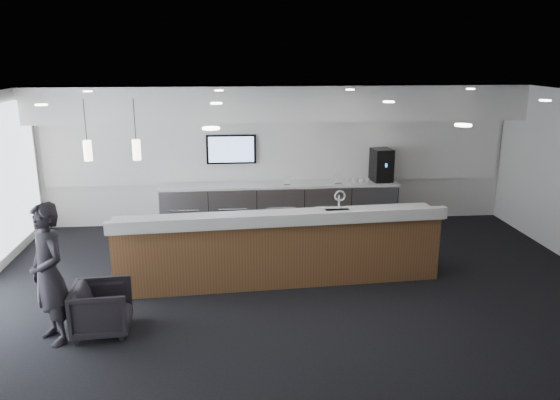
{
  "coord_description": "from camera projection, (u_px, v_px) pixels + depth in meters",
  "views": [
    {
      "loc": [
        -1.04,
        -7.54,
        3.65
      ],
      "look_at": [
        -0.21,
        1.3,
        1.23
      ],
      "focal_mm": 35.0,
      "sensor_mm": 36.0,
      "label": 1
    }
  ],
  "objects": [
    {
      "name": "ground",
      "position": [
        302.0,
        300.0,
        8.3
      ],
      "size": [
        10.0,
        10.0,
        0.0
      ],
      "primitive_type": "plane",
      "color": "black",
      "rests_on": "ground"
    },
    {
      "name": "ceiling",
      "position": [
        304.0,
        100.0,
        7.5
      ],
      "size": [
        10.0,
        8.0,
        0.02
      ],
      "primitive_type": "cube",
      "color": "black",
      "rests_on": "back_wall"
    },
    {
      "name": "back_wall",
      "position": [
        278.0,
        155.0,
        11.74
      ],
      "size": [
        10.0,
        0.02,
        3.0
      ],
      "primitive_type": "cube",
      "color": "silver",
      "rests_on": "ground"
    },
    {
      "name": "soffit_bulkhead",
      "position": [
        280.0,
        103.0,
        11.01
      ],
      "size": [
        10.0,
        0.9,
        0.7
      ],
      "primitive_type": "cube",
      "color": "white",
      "rests_on": "back_wall"
    },
    {
      "name": "alcove_panel",
      "position": [
        278.0,
        150.0,
        11.69
      ],
      "size": [
        9.8,
        0.06,
        1.4
      ],
      "primitive_type": "cube",
      "color": "white",
      "rests_on": "back_wall"
    },
    {
      "name": "back_credenza",
      "position": [
        279.0,
        205.0,
        11.67
      ],
      "size": [
        5.06,
        0.66,
        0.95
      ],
      "color": "gray",
      "rests_on": "ground"
    },
    {
      "name": "wall_tv",
      "position": [
        231.0,
        149.0,
        11.52
      ],
      "size": [
        1.05,
        0.08,
        0.62
      ],
      "color": "black",
      "rests_on": "back_wall"
    },
    {
      "name": "pendant_left",
      "position": [
        139.0,
        147.0,
        8.26
      ],
      "size": [
        0.12,
        0.12,
        0.3
      ],
      "primitive_type": "cylinder",
      "color": "#FFEEC6",
      "rests_on": "ceiling"
    },
    {
      "name": "pendant_right",
      "position": [
        92.0,
        148.0,
        8.19
      ],
      "size": [
        0.12,
        0.12,
        0.3
      ],
      "primitive_type": "cylinder",
      "color": "#FFEEC6",
      "rests_on": "ceiling"
    },
    {
      "name": "ceiling_can_lights",
      "position": [
        304.0,
        102.0,
        7.51
      ],
      "size": [
        7.0,
        5.0,
        0.02
      ],
      "primitive_type": null,
      "color": "white",
      "rests_on": "ceiling"
    },
    {
      "name": "service_counter",
      "position": [
        279.0,
        248.0,
        8.84
      ],
      "size": [
        5.31,
        1.19,
        1.49
      ],
      "rotation": [
        0.0,
        0.0,
        0.06
      ],
      "color": "brown",
      "rests_on": "ground"
    },
    {
      "name": "coffee_machine",
      "position": [
        381.0,
        165.0,
        11.67
      ],
      "size": [
        0.45,
        0.55,
        0.7
      ],
      "rotation": [
        0.0,
        0.0,
        0.13
      ],
      "color": "black",
      "rests_on": "back_credenza"
    },
    {
      "name": "info_sign_left",
      "position": [
        287.0,
        180.0,
        11.4
      ],
      "size": [
        0.15,
        0.03,
        0.21
      ],
      "primitive_type": "cube",
      "rotation": [
        0.0,
        0.0,
        -0.06
      ],
      "color": "silver",
      "rests_on": "back_credenza"
    },
    {
      "name": "info_sign_right",
      "position": [
        339.0,
        178.0,
        11.52
      ],
      "size": [
        0.17,
        0.02,
        0.23
      ],
      "primitive_type": "cube",
      "rotation": [
        0.0,
        0.0,
        -0.01
      ],
      "color": "silver",
      "rests_on": "back_credenza"
    },
    {
      "name": "armchair",
      "position": [
        102.0,
        309.0,
        7.26
      ],
      "size": [
        0.8,
        0.78,
        0.68
      ],
      "primitive_type": "imported",
      "rotation": [
        0.0,
        0.0,
        1.64
      ],
      "color": "black",
      "rests_on": "ground"
    },
    {
      "name": "lounge_guest",
      "position": [
        49.0,
        274.0,
        6.9
      ],
      "size": [
        0.78,
        0.8,
        1.85
      ],
      "primitive_type": "imported",
      "rotation": [
        0.0,
        0.0,
        -0.86
      ],
      "color": "black",
      "rests_on": "ground"
    },
    {
      "name": "cup_0",
      "position": [
        367.0,
        180.0,
        11.63
      ],
      "size": [
        0.09,
        0.09,
        0.08
      ],
      "primitive_type": "imported",
      "color": "white",
      "rests_on": "back_credenza"
    },
    {
      "name": "cup_1",
      "position": [
        361.0,
        180.0,
        11.62
      ],
      "size": [
        0.12,
        0.12,
        0.08
      ],
      "primitive_type": "imported",
      "rotation": [
        0.0,
        0.0,
        0.65
      ],
      "color": "white",
      "rests_on": "back_credenza"
    },
    {
      "name": "cup_2",
      "position": [
        354.0,
        181.0,
        11.61
      ],
      "size": [
        0.11,
        0.11,
        0.08
      ],
      "primitive_type": "imported",
      "rotation": [
        0.0,
        0.0,
        1.29
      ],
      "color": "white",
      "rests_on": "back_credenza"
    },
    {
      "name": "cup_3",
      "position": [
        348.0,
        181.0,
        11.6
      ],
      "size": [
        0.12,
        0.12,
        0.08
      ],
      "primitive_type": "imported",
      "rotation": [
        0.0,
        0.0,
        1.94
      ],
      "color": "white",
      "rests_on": "back_credenza"
    }
  ]
}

